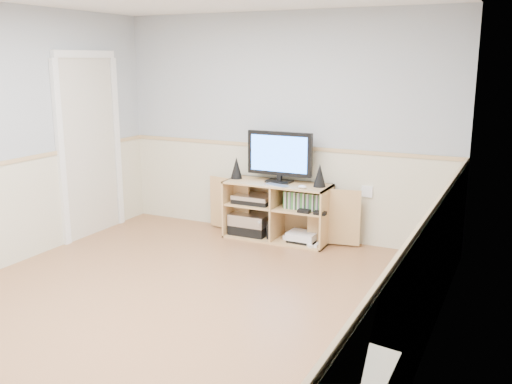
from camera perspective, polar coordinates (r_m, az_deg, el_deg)
room at (r=4.63m, az=-8.38°, el=3.45°), size 4.04×4.54×2.54m
media_cabinet at (r=6.43m, az=2.34°, el=-1.77°), size 1.85×0.44×0.65m
monitor at (r=6.29m, az=2.37°, el=3.71°), size 0.76×0.18×0.56m
speaker_left at (r=6.52m, az=-1.97°, el=2.43°), size 0.13×0.13×0.25m
speaker_right at (r=6.13m, az=6.39°, el=1.66°), size 0.13×0.13×0.25m
keyboard at (r=6.16m, az=2.07°, el=0.68°), size 0.30×0.18×0.01m
mouse at (r=6.05m, az=4.66°, el=0.52°), size 0.10×0.07×0.04m
av_components at (r=6.54m, az=-0.43°, el=-2.53°), size 0.52×0.32×0.47m
game_consoles at (r=6.33m, az=4.61°, el=-4.50°), size 0.45×0.30×0.11m
game_cases at (r=6.21m, az=4.75°, el=-0.88°), size 0.42×0.14×0.19m
wall_outlet at (r=6.23m, az=11.06°, el=0.05°), size 0.12×0.03×0.12m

